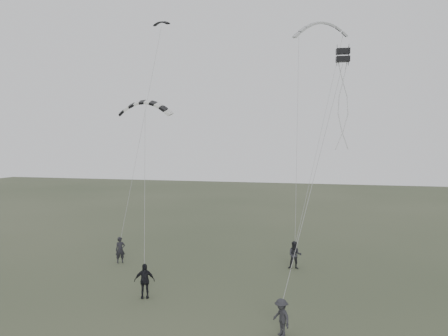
% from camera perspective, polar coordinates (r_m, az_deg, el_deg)
% --- Properties ---
extents(ground, '(140.00, 140.00, 0.00)m').
position_cam_1_polar(ground, '(24.87, -5.20, -16.72)').
color(ground, '#37412B').
rests_on(ground, ground).
extents(flyer_left, '(0.80, 0.76, 1.84)m').
position_cam_1_polar(flyer_left, '(32.31, -13.39, -10.36)').
color(flyer_left, black).
rests_on(flyer_left, ground).
extents(flyer_right, '(0.95, 0.76, 1.87)m').
position_cam_1_polar(flyer_right, '(30.39, 9.24, -11.17)').
color(flyer_right, '#222227').
rests_on(flyer_right, ground).
extents(flyer_center, '(1.21, 0.83, 1.90)m').
position_cam_1_polar(flyer_center, '(25.10, -10.36, -14.28)').
color(flyer_center, black).
rests_on(flyer_center, ground).
extents(flyer_far, '(1.17, 1.20, 1.65)m').
position_cam_1_polar(flyer_far, '(20.49, 7.50, -18.76)').
color(flyer_far, '#252529').
rests_on(flyer_far, ground).
extents(kite_dark_small, '(1.49, 0.84, 0.58)m').
position_cam_1_polar(kite_dark_small, '(37.80, -8.19, 18.35)').
color(kite_dark_small, black).
rests_on(kite_dark_small, flyer_left).
extents(kite_pale_large, '(4.53, 2.18, 1.97)m').
position_cam_1_polar(kite_pale_large, '(37.74, 12.54, 18.03)').
color(kite_pale_large, '#A7A9AC').
rests_on(kite_pale_large, flyer_right).
extents(kite_striped, '(3.55, 1.89, 1.48)m').
position_cam_1_polar(kite_striped, '(28.51, -10.28, 8.46)').
color(kite_striped, black).
rests_on(kite_striped, flyer_center).
extents(kite_box, '(0.81, 0.88, 0.83)m').
position_cam_1_polar(kite_box, '(26.53, 15.26, 14.02)').
color(kite_box, black).
rests_on(kite_box, flyer_far).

